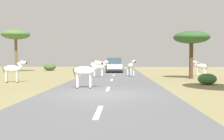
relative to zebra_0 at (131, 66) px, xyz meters
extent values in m
plane|color=#8E8456|center=(-1.83, -12.33, -0.96)|extent=(90.00, 90.00, 0.00)
cube|color=slate|center=(-1.63, -12.33, -0.94)|extent=(6.00, 64.00, 0.05)
cube|color=silver|center=(-1.63, -16.33, -0.91)|extent=(0.16, 2.00, 0.01)
cube|color=silver|center=(-1.63, -10.33, -0.91)|extent=(0.16, 2.00, 0.01)
cube|color=silver|center=(-1.63, -4.33, -0.91)|extent=(0.16, 2.00, 0.01)
cube|color=silver|center=(-1.63, 1.67, -0.91)|extent=(0.16, 2.00, 0.01)
cube|color=silver|center=(-1.63, 7.67, -0.91)|extent=(0.16, 2.00, 0.01)
cube|color=silver|center=(-1.63, 13.67, -0.91)|extent=(0.16, 2.00, 0.01)
ellipsoid|color=silver|center=(-0.04, 0.08, 0.02)|extent=(0.81, 1.14, 0.50)
cylinder|color=silver|center=(-0.02, -0.29, -0.55)|extent=(0.14, 0.14, 0.72)
cylinder|color=#28231E|center=(-0.02, -0.29, -0.89)|extent=(0.16, 0.16, 0.05)
cylinder|color=silver|center=(0.23, -0.18, -0.55)|extent=(0.14, 0.14, 0.72)
cylinder|color=#28231E|center=(0.23, -0.18, -0.89)|extent=(0.16, 0.16, 0.05)
cylinder|color=silver|center=(-0.30, 0.35, -0.55)|extent=(0.14, 0.14, 0.72)
cylinder|color=#28231E|center=(-0.30, 0.35, -0.89)|extent=(0.16, 0.16, 0.05)
cylinder|color=silver|center=(-0.05, 0.45, -0.55)|extent=(0.14, 0.14, 0.72)
cylinder|color=#28231E|center=(-0.05, 0.45, -0.89)|extent=(0.16, 0.16, 0.05)
cylinder|color=silver|center=(0.17, -0.38, 0.28)|extent=(0.33, 0.42, 0.43)
cube|color=black|center=(0.17, -0.38, 0.37)|extent=(0.18, 0.34, 0.29)
ellipsoid|color=silver|center=(0.27, -0.61, 0.44)|extent=(0.36, 0.50, 0.23)
ellipsoid|color=black|center=(0.34, -0.78, 0.42)|extent=(0.19, 0.20, 0.14)
cone|color=silver|center=(0.16, -0.53, 0.55)|extent=(0.11, 0.11, 0.13)
cone|color=silver|center=(0.28, -0.48, 0.55)|extent=(0.11, 0.11, 0.13)
cylinder|color=black|center=(-0.25, 0.57, -0.08)|extent=(0.10, 0.15, 0.43)
ellipsoid|color=silver|center=(-2.92, -1.13, -0.01)|extent=(1.07, 0.51, 0.49)
cylinder|color=silver|center=(-2.60, -1.30, -0.56)|extent=(0.11, 0.11, 0.70)
cylinder|color=#28231E|center=(-2.60, -1.30, -0.89)|extent=(0.13, 0.13, 0.05)
cylinder|color=silver|center=(-2.57, -1.04, -0.56)|extent=(0.11, 0.11, 0.70)
cylinder|color=#28231E|center=(-2.57, -1.04, -0.89)|extent=(0.13, 0.13, 0.05)
cylinder|color=silver|center=(-3.27, -1.23, -0.56)|extent=(0.11, 0.11, 0.70)
cylinder|color=#28231E|center=(-3.27, -1.23, -0.89)|extent=(0.13, 0.13, 0.05)
cylinder|color=silver|center=(-3.24, -0.97, -0.56)|extent=(0.11, 0.11, 0.70)
cylinder|color=#28231E|center=(-3.24, -0.97, -0.89)|extent=(0.13, 0.13, 0.05)
cylinder|color=silver|center=(-2.43, -1.18, 0.25)|extent=(0.39, 0.22, 0.41)
cube|color=black|center=(-2.43, -1.18, 0.33)|extent=(0.34, 0.07, 0.29)
ellipsoid|color=silver|center=(-2.19, -1.21, 0.40)|extent=(0.47, 0.23, 0.22)
ellipsoid|color=black|center=(-2.01, -1.23, 0.38)|extent=(0.17, 0.15, 0.13)
cone|color=silver|center=(-2.30, -1.26, 0.51)|extent=(0.09, 0.09, 0.13)
cone|color=silver|center=(-2.29, -1.13, 0.51)|extent=(0.09, 0.09, 0.13)
cylinder|color=black|center=(-3.43, -1.08, -0.10)|extent=(0.15, 0.05, 0.42)
ellipsoid|color=silver|center=(6.86, 1.60, -0.03)|extent=(1.09, 0.99, 0.50)
cylinder|color=silver|center=(6.67, 1.92, -0.60)|extent=(0.15, 0.15, 0.72)
cylinder|color=#28231E|center=(6.67, 1.92, -0.94)|extent=(0.17, 0.17, 0.05)
cylinder|color=silver|center=(6.51, 1.71, -0.60)|extent=(0.15, 0.15, 0.72)
cylinder|color=#28231E|center=(6.51, 1.71, -0.94)|extent=(0.17, 0.17, 0.05)
cylinder|color=silver|center=(7.22, 1.49, -0.60)|extent=(0.15, 0.15, 0.72)
cylinder|color=#28231E|center=(7.22, 1.49, -0.94)|extent=(0.17, 0.17, 0.05)
cylinder|color=silver|center=(7.05, 1.28, -0.60)|extent=(0.15, 0.15, 0.72)
cylinder|color=#28231E|center=(7.05, 1.28, -0.94)|extent=(0.17, 0.17, 0.05)
cylinder|color=silver|center=(6.46, 1.91, 0.22)|extent=(0.41, 0.38, 0.42)
cube|color=black|center=(6.46, 1.91, 0.31)|extent=(0.30, 0.25, 0.29)
ellipsoid|color=silver|center=(6.27, 2.07, 0.38)|extent=(0.48, 0.44, 0.23)
ellipsoid|color=black|center=(6.13, 2.18, 0.36)|extent=(0.21, 0.21, 0.14)
cone|color=silver|center=(6.40, 2.05, 0.50)|extent=(0.12, 0.12, 0.13)
cone|color=silver|center=(6.32, 1.94, 0.50)|extent=(0.12, 0.12, 0.13)
cylinder|color=black|center=(7.27, 1.27, -0.13)|extent=(0.14, 0.12, 0.43)
ellipsoid|color=silver|center=(-2.92, -10.05, 0.02)|extent=(1.07, 0.45, 0.50)
cylinder|color=silver|center=(-2.57, -10.18, -0.56)|extent=(0.11, 0.11, 0.72)
cylinder|color=#28231E|center=(-2.57, -10.18, -0.89)|extent=(0.12, 0.12, 0.05)
cylinder|color=silver|center=(-2.58, -9.91, -0.56)|extent=(0.11, 0.11, 0.72)
cylinder|color=#28231E|center=(-2.58, -9.91, -0.89)|extent=(0.12, 0.12, 0.05)
cylinder|color=silver|center=(-3.26, -10.20, -0.56)|extent=(0.11, 0.11, 0.72)
cylinder|color=#28231E|center=(-3.26, -10.20, -0.89)|extent=(0.12, 0.12, 0.05)
cylinder|color=silver|center=(-3.27, -9.93, -0.56)|extent=(0.11, 0.11, 0.72)
cylinder|color=#28231E|center=(-3.27, -9.93, -0.89)|extent=(0.12, 0.12, 0.05)
cylinder|color=silver|center=(-2.42, -10.04, 0.27)|extent=(0.38, 0.20, 0.42)
cube|color=black|center=(-2.42, -10.04, 0.36)|extent=(0.35, 0.05, 0.29)
ellipsoid|color=silver|center=(-2.17, -10.03, 0.43)|extent=(0.46, 0.20, 0.23)
ellipsoid|color=black|center=(-1.99, -10.03, 0.41)|extent=(0.16, 0.14, 0.14)
cone|color=silver|center=(-2.28, -10.10, 0.54)|extent=(0.09, 0.09, 0.13)
cone|color=silver|center=(-2.29, -9.97, 0.54)|extent=(0.09, 0.09, 0.13)
cylinder|color=black|center=(-3.45, -10.07, -0.08)|extent=(0.15, 0.04, 0.43)
ellipsoid|color=silver|center=(-8.42, -6.26, -0.02)|extent=(1.13, 0.62, 0.51)
cylinder|color=silver|center=(-8.05, -6.33, -0.60)|extent=(0.13, 0.13, 0.73)
cylinder|color=#28231E|center=(-8.05, -6.33, -0.94)|extent=(0.14, 0.14, 0.05)
cylinder|color=silver|center=(-8.10, -6.06, -0.60)|extent=(0.13, 0.13, 0.73)
cylinder|color=#28231E|center=(-8.10, -6.06, -0.94)|extent=(0.14, 0.14, 0.05)
cylinder|color=silver|center=(-8.73, -6.46, -0.60)|extent=(0.13, 0.13, 0.73)
cylinder|color=#28231E|center=(-8.73, -6.46, -0.94)|extent=(0.14, 0.14, 0.05)
cylinder|color=silver|center=(-8.79, -6.19, -0.60)|extent=(0.13, 0.13, 0.73)
cylinder|color=#28231E|center=(-8.79, -6.19, -0.94)|extent=(0.14, 0.14, 0.05)
cylinder|color=silver|center=(-7.91, -6.16, 0.24)|extent=(0.41, 0.26, 0.43)
cube|color=black|center=(-7.91, -6.16, 0.33)|extent=(0.36, 0.11, 0.30)
ellipsoid|color=silver|center=(-7.66, -6.11, 0.40)|extent=(0.50, 0.28, 0.23)
ellipsoid|color=black|center=(-7.48, -6.08, 0.38)|extent=(0.19, 0.16, 0.14)
cone|color=silver|center=(-7.77, -6.20, 0.52)|extent=(0.10, 0.10, 0.14)
cone|color=silver|center=(-7.79, -6.07, 0.52)|extent=(0.10, 0.10, 0.14)
cylinder|color=black|center=(-8.94, -6.36, -0.12)|extent=(0.16, 0.07, 0.43)
cube|color=silver|center=(-2.15, 15.43, -0.33)|extent=(2.10, 4.32, 0.80)
cube|color=#334751|center=(-2.14, 15.23, 0.45)|extent=(1.80, 2.31, 0.76)
cube|color=black|center=(-2.31, 17.58, -0.61)|extent=(1.72, 0.29, 0.24)
cylinder|color=black|center=(-1.36, 16.84, -0.57)|extent=(0.27, 0.69, 0.68)
cylinder|color=black|center=(-3.15, 16.71, -0.57)|extent=(0.27, 0.69, 0.68)
cylinder|color=black|center=(-1.16, 14.15, -0.57)|extent=(0.27, 0.69, 0.68)
cylinder|color=black|center=(-2.95, 14.01, -0.57)|extent=(0.27, 0.69, 0.68)
cube|color=silver|center=(-1.71, 7.84, -0.33)|extent=(1.96, 4.27, 0.80)
cube|color=#334751|center=(-1.72, 8.04, 0.45)|extent=(1.72, 2.26, 0.76)
cube|color=black|center=(-1.63, 5.69, -0.61)|extent=(1.71, 0.23, 0.24)
cylinder|color=black|center=(-2.56, 6.46, -0.57)|extent=(0.25, 0.69, 0.68)
cylinder|color=black|center=(-0.76, 6.53, -0.57)|extent=(0.25, 0.69, 0.68)
cylinder|color=black|center=(-2.66, 9.16, -0.57)|extent=(0.25, 0.69, 0.68)
cylinder|color=black|center=(-0.86, 9.23, -0.57)|extent=(0.25, 0.69, 0.68)
cylinder|color=brown|center=(-14.65, 9.93, 1.15)|extent=(0.35, 0.35, 4.22)
ellipsoid|color=#4C7038|center=(-14.65, 9.93, 3.89)|extent=(3.65, 3.65, 1.28)
cylinder|color=#4C3823|center=(4.86, -2.14, 0.48)|extent=(0.32, 0.32, 2.90)
ellipsoid|color=#2D5628|center=(4.86, -2.14, 2.45)|extent=(2.93, 2.93, 1.03)
ellipsoid|color=#425B2D|center=(-11.11, 13.25, -0.45)|extent=(1.73, 1.56, 1.04)
ellipsoid|color=#386633|center=(4.50, -7.25, -0.61)|extent=(1.17, 1.05, 0.70)
camera|label=1|loc=(-0.99, -23.85, 0.61)|focal=41.85mm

